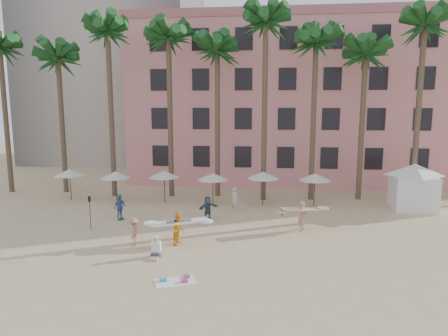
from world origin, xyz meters
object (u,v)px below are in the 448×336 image
at_px(cabana, 414,182).
at_px(carrier_white, 179,227).
at_px(pink_hotel, 303,104).
at_px(carrier_yellow, 303,214).

bearing_deg(cabana, carrier_white, -149.38).
xyz_separation_m(pink_hotel, carrier_white, (-8.67, -22.88, -7.02)).
relative_size(cabana, carrier_white, 1.46).
relative_size(cabana, carrier_yellow, 1.61).
height_order(carrier_yellow, carrier_white, carrier_yellow).
distance_m(pink_hotel, carrier_white, 25.45).
height_order(pink_hotel, cabana, pink_hotel).
distance_m(carrier_yellow, carrier_white, 7.95).
xyz_separation_m(cabana, carrier_white, (-16.07, -9.51, -1.08)).
height_order(cabana, carrier_white, cabana).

